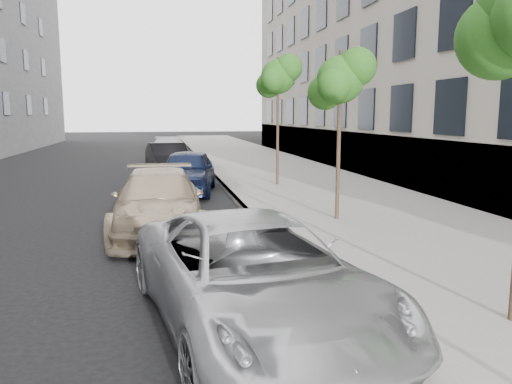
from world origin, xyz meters
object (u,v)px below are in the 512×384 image
object	(u,v)px
tree_mid	(341,80)
sedan_black	(168,160)
sedan_blue	(187,171)
sedan_rear	(168,151)
minivan	(254,276)
suv	(158,202)
tree_far	(279,77)

from	to	relation	value
tree_mid	sedan_black	distance (m)	12.14
sedan_blue	sedan_rear	distance (m)	10.65
minivan	suv	size ratio (longest dim) A/B	1.04
tree_far	minivan	distance (m)	13.25
sedan_blue	sedan_black	world-z (taller)	sedan_blue
suv	sedan_rear	bearing A→B (deg)	89.49
tree_mid	sedan_rear	xyz separation A→B (m)	(-3.91, 16.57, -2.86)
tree_mid	tree_far	xyz separation A→B (m)	(0.00, 6.50, 0.54)
minivan	sedan_black	distance (m)	16.95
tree_far	sedan_black	xyz separation A→B (m)	(-4.04, 4.58, -3.41)
tree_mid	sedan_blue	size ratio (longest dim) A/B	0.94
suv	sedan_black	size ratio (longest dim) A/B	1.12
minivan	sedan_black	world-z (taller)	sedan_black
sedan_black	sedan_rear	xyz separation A→B (m)	(0.13, 5.49, 0.01)
sedan_rear	minivan	bearing A→B (deg)	-83.95
suv	sedan_blue	bearing A→B (deg)	81.80
minivan	sedan_rear	size ratio (longest dim) A/B	1.01
tree_mid	minivan	xyz separation A→B (m)	(-3.33, -5.86, -2.89)
tree_far	minivan	xyz separation A→B (m)	(-3.33, -12.36, -3.43)
minivan	sedan_blue	bearing A→B (deg)	81.64
tree_far	sedan_black	size ratio (longest dim) A/B	1.06
tree_far	suv	world-z (taller)	tree_far
sedan_blue	sedan_black	size ratio (longest dim) A/B	1.00
tree_mid	sedan_blue	bearing A→B (deg)	120.34
tree_mid	minivan	size ratio (longest dim) A/B	0.81
minivan	suv	bearing A→B (deg)	92.45
sedan_blue	sedan_black	distance (m)	5.18
tree_mid	sedan_blue	distance (m)	7.44
tree_mid	tree_far	bearing A→B (deg)	90.00
tree_far	sedan_blue	size ratio (longest dim) A/B	1.07
tree_far	sedan_rear	world-z (taller)	tree_far
tree_far	sedan_rear	size ratio (longest dim) A/B	0.92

